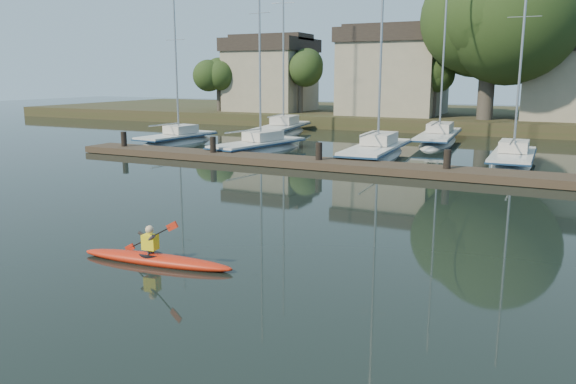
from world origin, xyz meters
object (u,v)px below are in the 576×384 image
at_px(kayak, 155,257).
at_px(sailboat_5, 282,136).
at_px(sailboat_0, 177,146).
at_px(sailboat_2, 376,161).
at_px(dock, 379,168).
at_px(sailboat_1, 258,155).
at_px(sailboat_6, 438,145).
at_px(sailboat_3, 512,168).

relative_size(kayak, sailboat_5, 0.25).
relative_size(sailboat_0, sailboat_2, 0.73).
distance_m(dock, sailboat_5, 17.70).
xyz_separation_m(sailboat_1, sailboat_2, (6.84, 0.78, -0.01)).
relative_size(dock, sailboat_2, 2.18).
bearing_deg(sailboat_6, sailboat_3, -60.45).
distance_m(kayak, sailboat_5, 29.93).
bearing_deg(sailboat_2, sailboat_6, 76.61).
xyz_separation_m(dock, sailboat_6, (0.15, 12.92, -0.40)).
height_order(sailboat_1, sailboat_5, sailboat_5).
bearing_deg(dock, sailboat_0, 161.59).
distance_m(dock, sailboat_1, 9.18).
distance_m(sailboat_1, sailboat_2, 6.88).
relative_size(kayak, dock, 0.12).
height_order(sailboat_0, sailboat_3, sailboat_3).
distance_m(sailboat_5, sailboat_6, 11.72).
relative_size(sailboat_3, sailboat_5, 0.75).
xyz_separation_m(dock, sailboat_2, (-1.52, 4.54, -0.40)).
bearing_deg(dock, sailboat_6, 89.34).
bearing_deg(kayak, sailboat_5, 104.66).
distance_m(kayak, sailboat_2, 19.18).
relative_size(sailboat_0, sailboat_6, 0.69).
bearing_deg(sailboat_1, sailboat_2, 17.16).
distance_m(dock, sailboat_3, 7.30).
bearing_deg(sailboat_5, sailboat_3, -35.06).
distance_m(sailboat_1, sailboat_6, 12.50).
height_order(sailboat_0, sailboat_2, sailboat_2).
bearing_deg(sailboat_3, sailboat_0, 179.61).
height_order(kayak, sailboat_0, sailboat_0).
bearing_deg(sailboat_6, sailboat_2, -104.81).
distance_m(kayak, sailboat_0, 24.12).
distance_m(sailboat_3, sailboat_5, 18.83).
relative_size(sailboat_0, sailboat_1, 0.86).
bearing_deg(sailboat_1, kayak, -57.70).
bearing_deg(sailboat_2, sailboat_1, -175.60).
relative_size(dock, sailboat_0, 2.98).
xyz_separation_m(sailboat_1, sailboat_3, (13.66, 1.25, -0.00)).
bearing_deg(dock, sailboat_5, 130.78).
relative_size(sailboat_1, sailboat_2, 0.85).
relative_size(sailboat_2, sailboat_3, 1.27).
distance_m(dock, sailboat_6, 12.92).
bearing_deg(sailboat_6, sailboat_0, -156.08).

